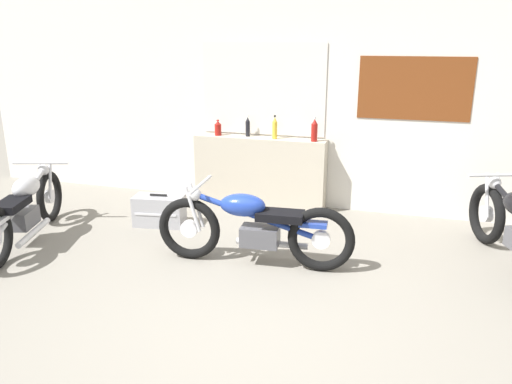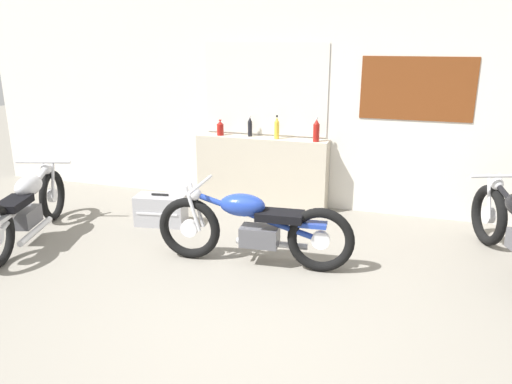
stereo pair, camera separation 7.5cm
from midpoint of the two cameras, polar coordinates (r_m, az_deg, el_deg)
name	(u,v)px [view 1 (the left image)]	position (r m, az deg, el deg)	size (l,w,h in m)	color
ground_plane	(248,326)	(4.02, -1.44, -15.11)	(24.00, 24.00, 0.00)	gray
wall_back	(322,100)	(6.40, 7.17, 10.41)	(10.00, 0.07, 2.80)	silver
sill_counter	(260,172)	(6.58, 0.10, 2.33)	(1.74, 0.28, 0.92)	#B7AD99
bottle_leftmost	(218,128)	(6.62, -4.70, 7.25)	(0.09, 0.09, 0.21)	maroon
bottle_left_center	(248,127)	(6.53, -1.28, 7.43)	(0.06, 0.06, 0.27)	black
bottle_center	(275,128)	(6.37, 1.81, 7.29)	(0.06, 0.06, 0.30)	gold
bottle_right_center	(314,131)	(6.24, 6.34, 6.99)	(0.08, 0.08, 0.30)	maroon
motorcycle_blue	(253,227)	(4.84, -0.74, -4.01)	(1.96, 0.64, 0.80)	black
motorcycle_silver	(25,208)	(5.96, -25.25, -1.67)	(0.79, 1.88, 0.77)	black
hard_case_silver	(159,211)	(6.06, -11.34, -2.09)	(0.63, 0.38, 0.38)	#9E9EA3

